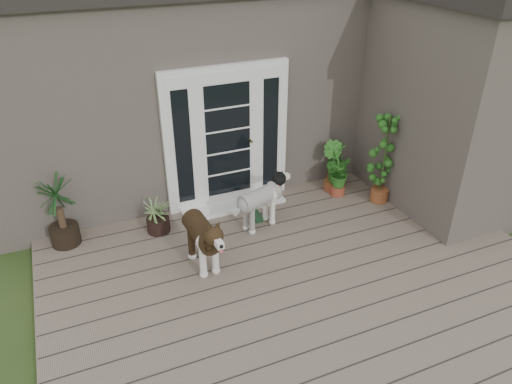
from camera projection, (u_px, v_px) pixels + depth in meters
name	position (u px, v px, depth m)	size (l,w,h in m)	color
deck	(306.00, 285.00, 6.01)	(6.20, 4.60, 0.12)	#6B5B4C
house_main	(198.00, 75.00, 8.66)	(7.40, 4.00, 3.10)	#665E54
house_wing	(450.00, 110.00, 7.13)	(1.60, 2.40, 3.10)	#665E54
door_unit	(227.00, 138.00, 7.13)	(1.90, 0.14, 2.15)	white
door_step	(234.00, 205.00, 7.49)	(1.60, 0.40, 0.05)	white
brindle_dog	(202.00, 241.00, 6.06)	(0.39, 0.92, 0.76)	#352413
white_dog	(259.00, 205.00, 6.87)	(0.36, 0.83, 0.70)	silver
spider_plant	(157.00, 214.00, 6.79)	(0.54, 0.54, 0.58)	#8B9B5F
yucca	(59.00, 210.00, 6.41)	(0.74, 0.74, 1.07)	black
herb_a	(338.00, 181.00, 7.71)	(0.39, 0.39, 0.50)	#1C6221
herb_b	(333.00, 172.00, 7.84)	(0.41, 0.41, 0.61)	#205117
herb_c	(337.00, 168.00, 7.97)	(0.39, 0.39, 0.61)	#215618
sapling	(384.00, 158.00, 7.31)	(0.43, 0.43, 1.46)	#245A19
clog_left	(256.00, 215.00, 7.20)	(0.15, 0.33, 0.10)	#16391F
clog_right	(248.00, 202.00, 7.54)	(0.12, 0.27, 0.08)	#153517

